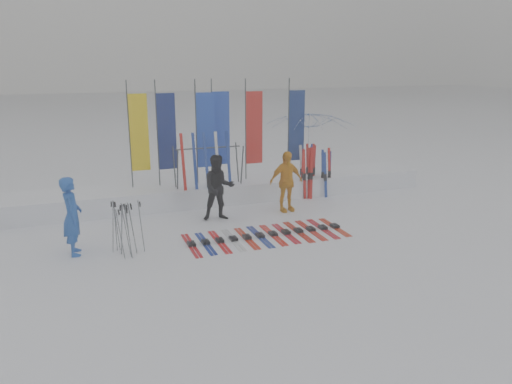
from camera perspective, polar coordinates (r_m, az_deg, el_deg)
name	(u,v)px	position (r m, az deg, el deg)	size (l,w,h in m)	color
ground	(271,250)	(11.92, 1.75, -6.61)	(120.00, 120.00, 0.00)	white
snow_bank	(218,191)	(15.98, -4.37, 0.13)	(14.00, 1.60, 0.60)	white
person_blue	(72,216)	(12.11, -20.28, -2.60)	(0.67, 0.44, 1.84)	#1D4CAA
person_black	(219,188)	(13.88, -4.30, 0.49)	(0.90, 0.70, 1.84)	black
person_yellow	(286,181)	(14.66, 3.46, 1.21)	(1.06, 0.44, 1.80)	orange
tent_canopy	(309,149)	(17.39, 6.11, 4.89)	(2.96, 3.02, 2.72)	white
ski_row	(266,235)	(12.78, 1.20, -4.92)	(4.09, 1.69, 0.07)	#B70E13
pole_cluster	(125,229)	(11.85, -14.76, -4.10)	(0.72, 0.65, 1.26)	#595B60
feather_flags	(215,130)	(15.73, -4.75, 7.12)	(5.66, 0.28, 3.20)	#383A3F
ski_rack	(208,161)	(15.25, -5.47, 3.57)	(2.04, 0.80, 1.23)	#383A3F
upright_skis	(313,171)	(16.53, 6.59, 2.37)	(1.10, 0.98, 1.69)	navy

